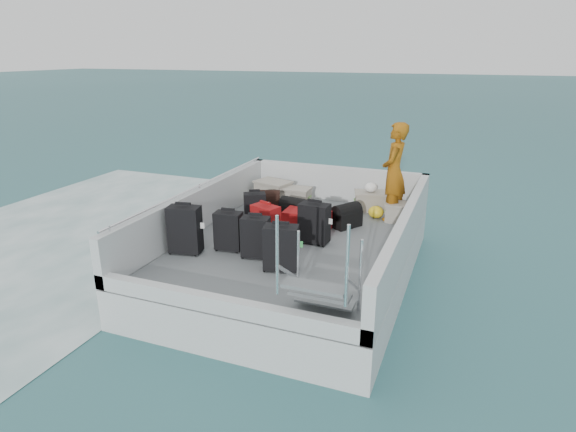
% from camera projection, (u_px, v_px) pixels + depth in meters
% --- Properties ---
extents(ground, '(160.00, 160.00, 0.00)m').
position_uv_depth(ground, '(295.00, 275.00, 7.97)').
color(ground, '#15474B').
rests_on(ground, ground).
extents(wake_foam, '(10.00, 10.00, 0.00)m').
position_uv_depth(wake_foam, '(71.00, 237.00, 9.63)').
color(wake_foam, white).
rests_on(wake_foam, ground).
extents(ferry_hull, '(3.60, 5.00, 0.60)m').
position_uv_depth(ferry_hull, '(295.00, 259.00, 7.87)').
color(ferry_hull, silver).
rests_on(ferry_hull, ground).
extents(deck, '(3.30, 4.70, 0.02)m').
position_uv_depth(deck, '(295.00, 241.00, 7.77)').
color(deck, slate).
rests_on(deck, ferry_hull).
extents(deck_fittings, '(3.60, 5.00, 0.90)m').
position_uv_depth(deck_fittings, '(309.00, 228.00, 7.25)').
color(deck_fittings, silver).
rests_on(deck_fittings, deck).
extents(suitcase_0, '(0.52, 0.36, 0.73)m').
position_uv_depth(suitcase_0, '(185.00, 230.00, 7.18)').
color(suitcase_0, black).
rests_on(suitcase_0, deck).
extents(suitcase_2, '(0.44, 0.38, 0.55)m').
position_uv_depth(suitcase_2, '(255.00, 208.00, 8.49)').
color(suitcase_2, black).
rests_on(suitcase_2, deck).
extents(suitcase_3, '(0.44, 0.30, 0.63)m').
position_uv_depth(suitcase_3, '(256.00, 238.00, 7.04)').
color(suitcase_3, black).
rests_on(suitcase_3, deck).
extents(suitcase_4, '(0.44, 0.29, 0.61)m').
position_uv_depth(suitcase_4, '(229.00, 231.00, 7.31)').
color(suitcase_4, black).
rests_on(suitcase_4, deck).
extents(suitcase_5, '(0.50, 0.40, 0.61)m').
position_uv_depth(suitcase_5, '(266.00, 224.00, 7.63)').
color(suitcase_5, '#9B130B').
rests_on(suitcase_5, deck).
extents(suitcase_6, '(0.52, 0.37, 0.65)m').
position_uv_depth(suitcase_6, '(281.00, 248.00, 6.63)').
color(suitcase_6, black).
rests_on(suitcase_6, deck).
extents(suitcase_7, '(0.48, 0.30, 0.65)m').
position_uv_depth(suitcase_7, '(314.00, 224.00, 7.58)').
color(suitcase_7, black).
rests_on(suitcase_7, deck).
extents(suitcase_8, '(0.81, 0.54, 0.31)m').
position_uv_depth(suitcase_8, '(308.00, 219.00, 8.29)').
color(suitcase_8, '#9B130B').
rests_on(suitcase_8, deck).
extents(duffel_0, '(0.62, 0.49, 0.32)m').
position_uv_depth(duffel_0, '(265.00, 203.00, 9.16)').
color(duffel_0, black).
rests_on(duffel_0, deck).
extents(duffel_1, '(0.53, 0.39, 0.32)m').
position_uv_depth(duffel_1, '(294.00, 211.00, 8.69)').
color(duffel_1, black).
rests_on(duffel_1, deck).
extents(duffel_2, '(0.52, 0.59, 0.32)m').
position_uv_depth(duffel_2, '(346.00, 218.00, 8.35)').
color(duffel_2, black).
rests_on(duffel_2, deck).
extents(crate_0, '(0.75, 0.60, 0.39)m').
position_uv_depth(crate_0, '(273.00, 192.00, 9.77)').
color(crate_0, '#A9A193').
rests_on(crate_0, deck).
extents(crate_1, '(0.55, 0.38, 0.33)m').
position_uv_depth(crate_1, '(296.00, 197.00, 9.52)').
color(crate_1, '#A9A193').
rests_on(crate_1, deck).
extents(crate_2, '(0.64, 0.52, 0.33)m').
position_uv_depth(crate_2, '(370.00, 202.00, 9.22)').
color(crate_2, '#A9A193').
rests_on(crate_2, deck).
extents(crate_3, '(0.52, 0.36, 0.31)m').
position_uv_depth(crate_3, '(401.00, 213.00, 8.59)').
color(crate_3, '#A9A193').
rests_on(crate_3, deck).
extents(yellow_bag, '(0.28, 0.26, 0.22)m').
position_uv_depth(yellow_bag, '(376.00, 212.00, 8.81)').
color(yellow_bag, yellow).
rests_on(yellow_bag, deck).
extents(white_bag, '(0.24, 0.24, 0.18)m').
position_uv_depth(white_bag, '(371.00, 189.00, 9.13)').
color(white_bag, white).
rests_on(white_bag, crate_2).
extents(passenger, '(0.44, 0.66, 1.75)m').
position_uv_depth(passenger, '(394.00, 172.00, 8.51)').
color(passenger, orange).
rests_on(passenger, deck).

